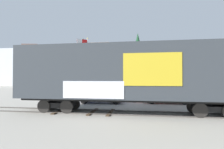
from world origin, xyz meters
TOP-DOWN VIEW (x-y plane):
  - ground_plane at (0.00, 0.00)m, footprint 260.00×260.00m
  - track at (-1.17, 0.03)m, footprint 60.02×4.01m
  - freight_car at (-0.15, -0.00)m, footprint 15.91×3.47m
  - flagpole at (-5.96, 9.51)m, footprint 1.22×0.97m
  - hillside at (-0.04, 58.06)m, footprint 131.49×41.23m
  - parked_car_blue at (-3.14, 4.89)m, footprint 4.43×1.99m
  - parked_car_red at (3.21, 5.53)m, footprint 4.38×1.97m

SIDE VIEW (x-z plane):
  - ground_plane at x=0.00m, z-range 0.00..0.00m
  - track at x=-1.17m, z-range 0.00..0.08m
  - parked_car_red at x=3.21m, z-range 0.02..1.57m
  - parked_car_blue at x=-3.14m, z-range 0.00..1.65m
  - freight_car at x=-0.15m, z-range 0.34..5.29m
  - flagpole at x=-5.96m, z-range 1.06..8.59m
  - hillside at x=-0.04m, z-range -2.48..13.86m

